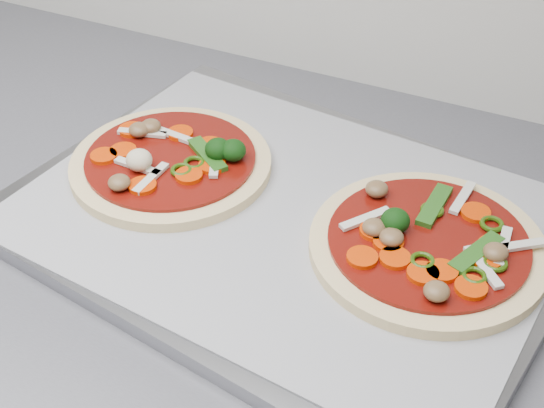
% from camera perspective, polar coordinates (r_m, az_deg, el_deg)
% --- Properties ---
extents(baking_tray, '(0.51, 0.41, 0.02)m').
position_cam_1_polar(baking_tray, '(0.67, 1.07, -1.29)').
color(baking_tray, gray).
rests_on(baking_tray, countertop).
extents(parchment, '(0.48, 0.37, 0.00)m').
position_cam_1_polar(parchment, '(0.66, 1.08, -0.72)').
color(parchment, '#9F9FA4').
rests_on(parchment, baking_tray).
extents(pizza_left, '(0.21, 0.21, 0.03)m').
position_cam_1_polar(pizza_left, '(0.71, -7.51, 3.22)').
color(pizza_left, beige).
rests_on(pizza_left, parchment).
extents(pizza_right, '(0.20, 0.20, 0.03)m').
position_cam_1_polar(pizza_right, '(0.63, 11.64, -3.02)').
color(pizza_right, beige).
rests_on(pizza_right, parchment).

